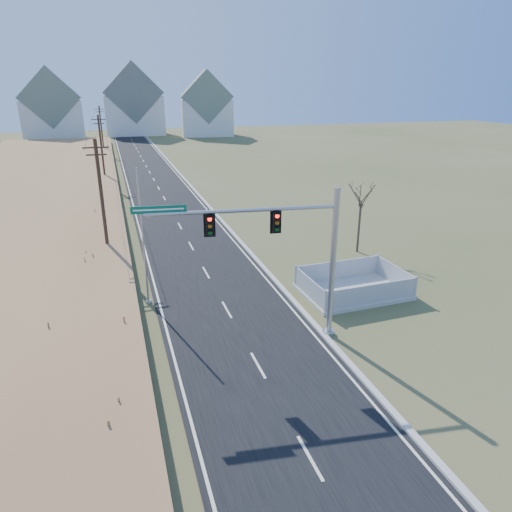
{
  "coord_description": "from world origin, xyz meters",
  "views": [
    {
      "loc": [
        -5.66,
        -19.48,
        12.44
      ],
      "look_at": [
        1.68,
        3.59,
        3.4
      ],
      "focal_mm": 32.0,
      "sensor_mm": 36.0,
      "label": 1
    }
  ],
  "objects_px": {
    "open_sign": "(357,303)",
    "fence_enclosure": "(353,289)",
    "bare_tree": "(362,193)",
    "flagpole": "(144,252)",
    "traffic_signal_mast": "(296,252)"
  },
  "relations": [
    {
      "from": "open_sign",
      "to": "fence_enclosure",
      "type": "bearing_deg",
      "value": 96.35
    },
    {
      "from": "fence_enclosure",
      "to": "bare_tree",
      "type": "relative_size",
      "value": 1.12
    },
    {
      "from": "fence_enclosure",
      "to": "flagpole",
      "type": "xyz_separation_m",
      "value": [
        -12.57,
        2.59,
        3.0
      ]
    },
    {
      "from": "traffic_signal_mast",
      "to": "bare_tree",
      "type": "height_order",
      "value": "traffic_signal_mast"
    },
    {
      "from": "traffic_signal_mast",
      "to": "bare_tree",
      "type": "bearing_deg",
      "value": 55.34
    },
    {
      "from": "fence_enclosure",
      "to": "bare_tree",
      "type": "distance_m",
      "value": 9.25
    },
    {
      "from": "open_sign",
      "to": "bare_tree",
      "type": "bearing_deg",
      "value": 89.11
    },
    {
      "from": "traffic_signal_mast",
      "to": "flagpole",
      "type": "bearing_deg",
      "value": 144.35
    },
    {
      "from": "traffic_signal_mast",
      "to": "open_sign",
      "type": "height_order",
      "value": "traffic_signal_mast"
    },
    {
      "from": "open_sign",
      "to": "bare_tree",
      "type": "height_order",
      "value": "bare_tree"
    },
    {
      "from": "open_sign",
      "to": "flagpole",
      "type": "bearing_deg",
      "value": -172.1
    },
    {
      "from": "bare_tree",
      "to": "flagpole",
      "type": "bearing_deg",
      "value": -165.49
    },
    {
      "from": "open_sign",
      "to": "flagpole",
      "type": "height_order",
      "value": "flagpole"
    },
    {
      "from": "flagpole",
      "to": "fence_enclosure",
      "type": "bearing_deg",
      "value": -11.65
    },
    {
      "from": "traffic_signal_mast",
      "to": "open_sign",
      "type": "relative_size",
      "value": 18.04
    }
  ]
}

